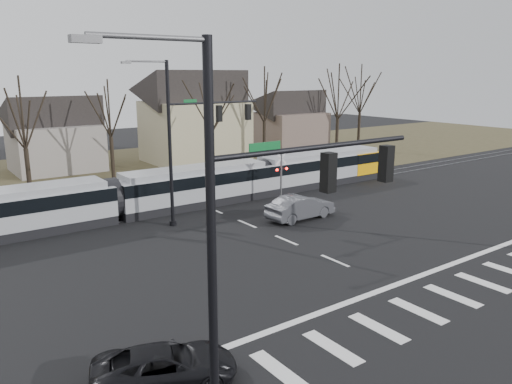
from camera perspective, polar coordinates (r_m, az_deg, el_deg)
ground at (r=25.03m, az=12.25°, el=-9.04°), size 140.00×140.00×0.00m
grass_verge at (r=51.28m, az=-15.17°, el=2.35°), size 140.00×28.00×0.01m
crosswalk at (r=22.80m, az=19.85°, el=-11.84°), size 27.00×2.60×0.01m
stop_line at (r=23.97m, az=15.48°, el=-10.25°), size 28.00×0.35×0.01m
lane_dashes at (r=37.04m, az=-6.33°, el=-1.41°), size 0.18×30.00×0.01m
rail_pair at (r=36.86m, az=-6.17°, el=-1.44°), size 90.00×1.52×0.06m
tram at (r=36.41m, az=-7.15°, el=0.82°), size 37.72×2.80×2.86m
sedan at (r=33.14m, az=5.11°, el=-1.73°), size 2.03×5.00×1.61m
suv at (r=16.54m, az=-10.36°, el=-19.01°), size 4.99×5.80×1.24m
signal_pole_near_left at (r=12.23m, az=1.34°, el=-4.33°), size 9.28×0.44×10.20m
signal_pole_far at (r=31.81m, az=-7.26°, el=6.57°), size 9.28×0.44×10.20m
rail_crossing_signal at (r=36.73m, az=2.89°, el=1.54°), size 1.08×0.36×4.00m
tree_row at (r=45.85m, az=-10.50°, el=7.64°), size 59.20×7.20×10.00m
house_b at (r=53.06m, az=-22.06°, el=6.53°), size 8.64×7.56×7.65m
house_c at (r=55.21m, az=-7.03°, el=8.95°), size 10.80×8.64×10.10m
house_d at (r=65.39m, az=3.86°, el=8.59°), size 8.64×7.56×7.65m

